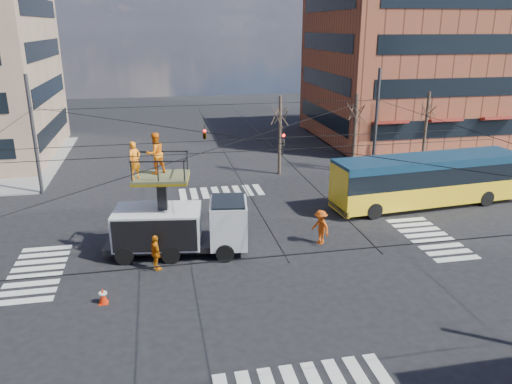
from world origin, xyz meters
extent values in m
plane|color=black|center=(0.00, 0.00, 0.00)|extent=(120.00, 120.00, 0.00)
cube|color=slate|center=(21.00, 21.00, 0.06)|extent=(18.00, 18.00, 0.12)
cube|color=black|center=(-13.00, 24.00, 2.33)|extent=(0.12, 13.60, 1.50)
cube|color=black|center=(-13.00, 24.00, 5.67)|extent=(0.12, 13.60, 1.50)
cube|color=black|center=(-13.00, 24.00, 9.00)|extent=(0.12, 13.60, 1.50)
cube|color=black|center=(-13.00, 24.00, 12.33)|extent=(0.12, 13.60, 1.50)
cube|color=brown|center=(22.00, 24.00, 7.00)|extent=(20.00, 16.00, 14.00)
cube|color=black|center=(22.00, 16.00, 2.45)|extent=(17.00, 0.12, 1.58)
cube|color=black|center=(12.00, 24.00, 2.45)|extent=(0.12, 13.60, 1.58)
cube|color=black|center=(22.00, 16.00, 5.95)|extent=(17.00, 0.12, 1.57)
cube|color=black|center=(12.00, 24.00, 5.95)|extent=(0.12, 13.60, 1.57)
cube|color=black|center=(22.00, 16.00, 9.45)|extent=(17.00, 0.12, 1.57)
cube|color=black|center=(12.00, 24.00, 9.45)|extent=(0.12, 13.60, 1.57)
cube|color=black|center=(12.00, 24.00, 12.95)|extent=(0.12, 13.60, 1.57)
cylinder|color=#2D2D30|center=(12.00, 12.00, 4.00)|extent=(0.24, 0.24, 8.00)
cylinder|color=#2D2D30|center=(-12.00, 12.00, 4.00)|extent=(0.24, 0.24, 8.00)
cylinder|color=black|center=(0.00, 12.00, 5.70)|extent=(24.00, 0.03, 0.03)
cylinder|color=black|center=(0.00, -12.00, 5.70)|extent=(24.00, 0.03, 0.03)
cylinder|color=black|center=(12.00, 0.00, 5.70)|extent=(0.03, 24.00, 0.03)
cylinder|color=black|center=(0.00, 0.00, 5.90)|extent=(24.02, 24.02, 0.03)
cylinder|color=black|center=(0.00, 0.00, 5.90)|extent=(24.02, 24.02, 0.03)
cylinder|color=black|center=(0.00, -1.20, 5.60)|extent=(24.00, 0.03, 0.03)
cylinder|color=black|center=(0.00, 1.20, 5.60)|extent=(24.00, 0.03, 0.03)
cylinder|color=black|center=(-1.20, 0.00, 5.50)|extent=(0.03, 24.00, 0.03)
cylinder|color=black|center=(1.20, 0.00, 5.50)|extent=(0.03, 24.00, 0.03)
imported|color=black|center=(2.50, 3.00, 5.10)|extent=(0.16, 0.20, 1.00)
imported|color=black|center=(-1.50, 5.00, 5.35)|extent=(0.26, 1.24, 0.50)
cylinder|color=#382B21|center=(5.00, 13.50, 3.00)|extent=(0.24, 0.24, 6.00)
cylinder|color=#382B21|center=(11.00, 13.50, 3.00)|extent=(0.24, 0.24, 6.00)
cylinder|color=#382B21|center=(17.00, 13.50, 3.00)|extent=(0.24, 0.24, 6.00)
cube|color=black|center=(-3.44, 0.86, 0.55)|extent=(7.24, 3.17, 0.30)
cube|color=silver|center=(-0.87, 0.49, 1.55)|extent=(2.12, 2.63, 2.20)
cube|color=black|center=(-0.87, 0.49, 2.35)|extent=(1.91, 2.50, 0.80)
cube|color=silver|center=(-4.33, 0.99, 1.45)|extent=(4.51, 3.07, 1.80)
cylinder|color=black|center=(-1.23, -0.62, 0.45)|extent=(0.94, 0.47, 0.90)
cylinder|color=black|center=(-0.90, 1.66, 0.45)|extent=(0.94, 0.47, 0.90)
cylinder|color=black|center=(-3.80, -0.25, 0.45)|extent=(0.94, 0.47, 0.90)
cylinder|color=black|center=(-3.48, 2.03, 0.45)|extent=(0.94, 0.47, 0.90)
cylinder|color=black|center=(-5.98, 0.06, 0.45)|extent=(0.94, 0.47, 0.90)
cylinder|color=black|center=(-5.66, 2.34, 0.45)|extent=(0.94, 0.47, 0.90)
cube|color=black|center=(-4.04, 0.94, 2.70)|extent=(0.51, 0.51, 2.61)
cube|color=#43492C|center=(-4.04, 0.94, 4.01)|extent=(2.87, 2.45, 0.12)
cube|color=yellow|center=(-4.04, 0.94, 3.89)|extent=(2.87, 2.45, 0.12)
imported|color=orange|center=(-5.19, 0.64, 4.96)|extent=(0.77, 0.74, 1.77)
imported|color=orange|center=(-4.24, 1.36, 5.07)|extent=(1.23, 1.15, 2.01)
cube|color=gold|center=(12.37, 4.78, 0.95)|extent=(12.40, 3.67, 1.30)
cube|color=black|center=(12.37, 4.78, 2.15)|extent=(12.40, 3.62, 1.10)
cube|color=#0E293F|center=(12.37, 4.78, 2.95)|extent=(12.40, 3.67, 0.50)
cube|color=gold|center=(6.38, 4.25, 1.60)|extent=(0.47, 2.48, 2.80)
cube|color=gold|center=(18.35, 5.31, 1.60)|extent=(0.47, 2.48, 2.80)
cube|color=black|center=(6.33, 4.25, 0.45)|extent=(0.38, 2.60, 0.30)
cube|color=gold|center=(6.48, 4.26, 2.85)|extent=(0.24, 1.60, 0.35)
cylinder|color=black|center=(8.21, 3.23, 0.50)|extent=(1.02, 0.39, 1.00)
cylinder|color=black|center=(8.00, 5.58, 0.50)|extent=(1.02, 0.39, 1.00)
cylinder|color=black|center=(16.12, 3.93, 0.50)|extent=(1.02, 0.39, 1.00)
cylinder|color=black|center=(15.92, 6.28, 0.50)|extent=(1.02, 0.39, 1.00)
cone|color=red|center=(-6.70, -3.44, 0.36)|extent=(0.36, 0.36, 0.72)
imported|color=orange|center=(-4.50, -0.86, 0.87)|extent=(0.74, 1.10, 1.73)
imported|color=#CD4A0D|center=(3.95, 0.47, 0.93)|extent=(1.12, 1.38, 1.85)
camera|label=1|loc=(-4.12, -22.41, 10.88)|focal=35.00mm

